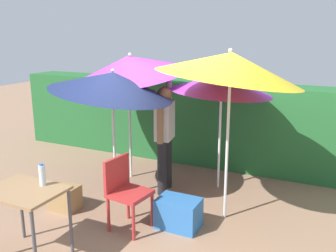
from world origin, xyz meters
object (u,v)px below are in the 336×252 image
umbrella_navy (222,83)px  bottle_water (42,175)px  umbrella_rainbow (230,66)px  folding_table (25,198)px  chair_plastic (125,189)px  cooler_box (178,213)px  umbrella_yellow (112,83)px  crate_cardboard (64,198)px  umbrella_orange (129,66)px  person_vendor (165,132)px

umbrella_navy → bottle_water: (-1.15, -2.49, -0.73)m
umbrella_rainbow → folding_table: umbrella_rainbow is taller
umbrella_navy → chair_plastic: bearing=-111.0°
chair_plastic → folding_table: 1.17m
umbrella_navy → cooler_box: 2.01m
umbrella_yellow → chair_plastic: bearing=-49.3°
umbrella_yellow → umbrella_navy: size_ratio=1.08×
cooler_box → crate_cardboard: 1.62m
crate_cardboard → umbrella_yellow: bearing=57.5°
umbrella_rainbow → bottle_water: 2.46m
umbrella_orange → chair_plastic: umbrella_orange is taller
crate_cardboard → bottle_water: size_ratio=1.62×
chair_plastic → folding_table: bearing=-121.6°
crate_cardboard → folding_table: bearing=-68.2°
umbrella_orange → crate_cardboard: (-0.24, -1.40, -1.68)m
chair_plastic → crate_cardboard: (-1.02, 0.06, -0.35)m
chair_plastic → bottle_water: size_ratio=3.71×
person_vendor → crate_cardboard: 1.69m
umbrella_rainbow → cooler_box: size_ratio=4.37×
chair_plastic → umbrella_yellow: bearing=130.7°
umbrella_yellow → person_vendor: 1.05m
person_vendor → folding_table: (-0.55, -2.19, -0.25)m
cooler_box → crate_cardboard: size_ratio=1.35×
person_vendor → cooler_box: size_ratio=3.58×
cooler_box → crate_cardboard: cooler_box is taller
umbrella_yellow → folding_table: (0.00, -1.69, -1.00)m
umbrella_orange → umbrella_navy: 1.47m
umbrella_navy → folding_table: umbrella_navy is taller
umbrella_navy → umbrella_rainbow: bearing=-67.3°
umbrella_yellow → chair_plastic: size_ratio=2.23×
umbrella_orange → person_vendor: size_ratio=1.18×
chair_plastic → bottle_water: (-0.50, -0.81, 0.39)m
umbrella_orange → umbrella_navy: (1.43, 0.22, -0.22)m
person_vendor → bottle_water: size_ratio=7.83×
umbrella_yellow → crate_cardboard: (-0.41, -0.65, -1.52)m
crate_cardboard → umbrella_orange: bearing=80.4°
umbrella_orange → crate_cardboard: umbrella_orange is taller
umbrella_orange → umbrella_yellow: bearing=-76.4°
chair_plastic → cooler_box: bearing=25.9°
umbrella_navy → folding_table: bearing=-115.2°
umbrella_navy → cooler_box: umbrella_navy is taller
umbrella_navy → crate_cardboard: umbrella_navy is taller
cooler_box → folding_table: size_ratio=0.66×
umbrella_orange → cooler_box: bearing=-40.5°
umbrella_orange → chair_plastic: size_ratio=2.50×
umbrella_yellow → chair_plastic: 1.50m
umbrella_rainbow → chair_plastic: bearing=-142.6°
umbrella_rainbow → chair_plastic: umbrella_rainbow is taller
cooler_box → crate_cardboard: (-1.61, -0.23, -0.02)m
crate_cardboard → folding_table: (0.42, -1.04, 0.52)m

